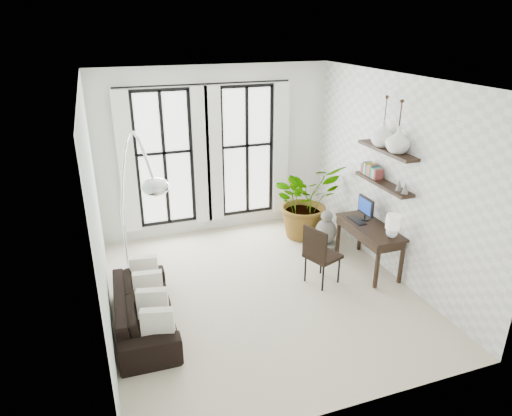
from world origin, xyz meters
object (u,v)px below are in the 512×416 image
plant (305,200)px  arc_lamp (134,172)px  desk_chair (319,252)px  buddha (326,233)px  desk (371,230)px  sofa (144,309)px

plant → arc_lamp: 3.62m
desk_chair → buddha: desk_chair is taller
desk_chair → arc_lamp: 3.05m
arc_lamp → desk: bearing=-6.5°
desk_chair → arc_lamp: (-2.63, 0.56, 1.43)m
sofa → buddha: size_ratio=2.51×
arc_lamp → buddha: 3.73m
desk → arc_lamp: arc_lamp is taller
sofa → arc_lamp: arc_lamp is taller
arc_lamp → buddha: (3.30, 0.48, -1.67)m
arc_lamp → buddha: arc_lamp is taller
plant → desk_chair: (-0.56, -1.72, -0.17)m
desk → buddha: 1.04m
plant → desk_chair: size_ratio=1.47×
sofa → buddha: bearing=-68.0°
plant → desk: plant is taller
desk → buddha: size_ratio=1.73×
sofa → desk_chair: 2.76m
desk → desk_chair: (-1.01, -0.14, -0.16)m
buddha → desk_chair: bearing=-122.7°
plant → arc_lamp: arc_lamp is taller
plant → desk: size_ratio=1.11×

